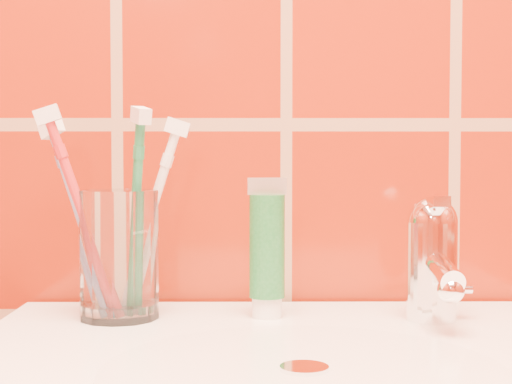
{
  "coord_description": "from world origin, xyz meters",
  "views": [
    {
      "loc": [
        -0.04,
        0.35,
        1.01
      ],
      "look_at": [
        -0.03,
        1.08,
        0.97
      ],
      "focal_mm": 55.0,
      "sensor_mm": 36.0,
      "label": 1
    }
  ],
  "objects": [
    {
      "name": "glass_tumbler",
      "position": [
        -0.17,
        1.11,
        0.91
      ],
      "size": [
        0.09,
        0.09,
        0.13
      ],
      "primitive_type": "cylinder",
      "rotation": [
        0.0,
        0.0,
        -0.24
      ],
      "color": "white",
      "rests_on": "pedestal_sink"
    },
    {
      "name": "toothpaste_tube",
      "position": [
        -0.02,
        1.11,
        0.91
      ],
      "size": [
        0.04,
        0.03,
        0.14
      ],
      "rotation": [
        0.0,
        0.0,
        0.16
      ],
      "color": "white",
      "rests_on": "pedestal_sink"
    },
    {
      "name": "faucet",
      "position": [
        0.14,
        1.09,
        0.91
      ],
      "size": [
        0.05,
        0.11,
        0.12
      ],
      "color": "white",
      "rests_on": "pedestal_sink"
    },
    {
      "name": "toothbrush_0",
      "position": [
        -0.15,
        1.1,
        0.95
      ],
      "size": [
        0.08,
        0.1,
        0.22
      ],
      "primitive_type": null,
      "rotation": [
        0.18,
        0.0,
        0.51
      ],
      "color": "#217E4C",
      "rests_on": "glass_tumbler"
    },
    {
      "name": "toothbrush_1",
      "position": [
        -0.21,
        1.12,
        0.95
      ],
      "size": [
        0.16,
        0.15,
        0.21
      ],
      "primitive_type": null,
      "rotation": [
        0.4,
        0.0,
        -2.11
      ],
      "color": "#7795D4",
      "rests_on": "glass_tumbler"
    },
    {
      "name": "toothbrush_2",
      "position": [
        -0.2,
        1.09,
        0.95
      ],
      "size": [
        0.11,
        0.1,
        0.21
      ],
      "primitive_type": null,
      "rotation": [
        0.33,
        0.0,
        -1.41
      ],
      "color": "#B3262A",
      "rests_on": "glass_tumbler"
    },
    {
      "name": "toothbrush_3",
      "position": [
        -0.14,
        1.12,
        0.95
      ],
      "size": [
        0.09,
        0.08,
        0.2
      ],
      "primitive_type": null,
      "rotation": [
        0.31,
        0.0,
        1.61
      ],
      "color": "white",
      "rests_on": "glass_tumbler"
    }
  ]
}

